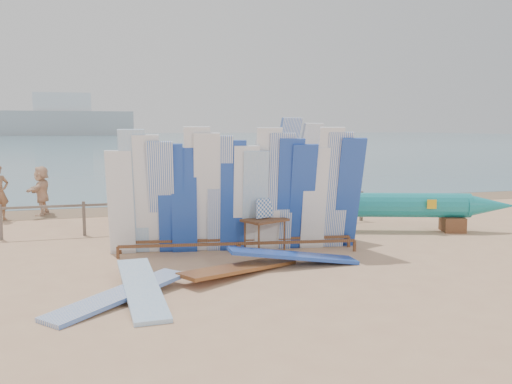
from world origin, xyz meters
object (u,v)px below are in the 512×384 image
object	(u,v)px
flat_board_d	(293,266)
beachgoer_10	(299,184)
side_surfboard_rack	(293,186)
beachgoer_6	(170,191)
beachgoer_8	(238,188)
beach_chair_left	(183,216)
stroller	(261,205)
beachgoer_9	(317,185)
beachgoer_3	(129,190)
beach_chair_right	(209,215)
flat_board_b	(142,298)
vendor_table	(265,235)
flat_board_c	(240,274)
main_surfboard_rack	(239,196)
beachgoer_11	(42,191)
outrigger_canoe	(378,207)
flat_board_e	(119,301)

from	to	relation	value
flat_board_d	beachgoer_10	bearing A→B (deg)	-19.73
side_surfboard_rack	beachgoer_10	xyz separation A→B (m)	(1.98, 4.73, -0.48)
flat_board_d	beachgoer_6	bearing A→B (deg)	17.37
flat_board_d	beachgoer_8	distance (m)	6.13
beach_chair_left	stroller	world-z (taller)	stroller
beachgoer_9	beachgoer_3	bearing A→B (deg)	-118.95
beach_chair_left	beach_chair_right	world-z (taller)	beach_chair_right
flat_board_b	stroller	distance (m)	8.13
vendor_table	flat_board_c	world-z (taller)	vendor_table
vendor_table	flat_board_b	size ratio (longest dim) A/B	0.46
stroller	flat_board_c	bearing A→B (deg)	-92.77
flat_board_b	beachgoer_8	xyz separation A→B (m)	(3.53, 7.29, 0.94)
beach_chair_left	beachgoer_9	world-z (taller)	beachgoer_9
main_surfboard_rack	beach_chair_right	bearing A→B (deg)	98.33
flat_board_d	main_surfboard_rack	bearing A→B (deg)	29.91
vendor_table	beachgoer_3	size ratio (longest dim) A/B	0.72
stroller	beachgoer_10	distance (m)	2.23
stroller	side_surfboard_rack	bearing A→B (deg)	-76.01
beachgoer_9	beachgoer_3	distance (m)	6.17
stroller	beachgoer_8	world-z (taller)	beachgoer_8
flat_board_d	flat_board_c	bearing A→B (deg)	105.28
beach_chair_left	beachgoer_10	xyz separation A→B (m)	(4.21, 1.53, 0.66)
flat_board_b	beachgoer_11	xyz separation A→B (m)	(-2.39, 9.56, 0.80)
side_surfboard_rack	outrigger_canoe	distance (m)	2.87
beachgoer_10	flat_board_d	bearing A→B (deg)	-175.65
flat_board_e	vendor_table	bearing A→B (deg)	89.28
vendor_table	beachgoer_9	size ratio (longest dim) A/B	0.72
flat_board_d	beachgoer_10	size ratio (longest dim) A/B	1.49
beach_chair_left	beachgoer_6	xyz separation A→B (m)	(-0.29, 0.73, 0.65)
flat_board_c	beachgoer_6	distance (m)	6.57
flat_board_c	beach_chair_right	world-z (taller)	beach_chair_right
outrigger_canoe	flat_board_e	xyz separation A→B (m)	(-7.04, -4.23, -0.67)
outrigger_canoe	vendor_table	distance (m)	4.07
vendor_table	beachgoer_11	bearing A→B (deg)	103.31
beach_chair_left	beachgoer_6	world-z (taller)	beachgoer_6
flat_board_b	beach_chair_right	size ratio (longest dim) A/B	2.77
beachgoer_8	beachgoer_9	bearing A→B (deg)	-171.60
beach_chair_left	beachgoer_6	size ratio (longest dim) A/B	0.46
beachgoer_3	stroller	bearing A→B (deg)	59.49
beachgoer_11	beachgoer_3	bearing A→B (deg)	78.95
flat_board_e	beach_chair_left	world-z (taller)	beach_chair_left
flat_board_d	beachgoer_10	distance (m)	7.60
beachgoer_6	beachgoer_11	size ratio (longest dim) A/B	1.13
flat_board_b	beachgoer_8	distance (m)	8.15
flat_board_b	vendor_table	bearing A→B (deg)	38.27
beachgoer_10	beach_chair_right	bearing A→B (deg)	143.95
flat_board_b	beach_chair_left	size ratio (longest dim) A/B	3.25
side_surfboard_rack	beachgoer_10	bearing A→B (deg)	45.02
flat_board_e	flat_board_b	bearing A→B (deg)	65.36
beach_chair_right	beachgoer_10	distance (m)	4.03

